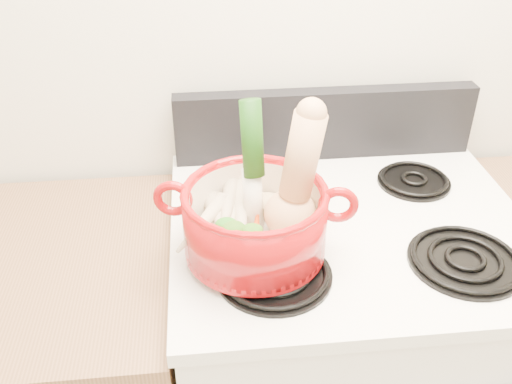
{
  "coord_description": "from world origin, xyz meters",
  "views": [
    {
      "loc": [
        -0.31,
        0.42,
        1.68
      ],
      "look_at": [
        -0.22,
        1.28,
        1.12
      ],
      "focal_mm": 40.0,
      "sensor_mm": 36.0,
      "label": 1
    }
  ],
  "objects": [
    {
      "name": "wall_back",
      "position": [
        0.0,
        1.75,
        1.3
      ],
      "size": [
        3.5,
        0.02,
        2.6
      ],
      "primitive_type": "cube",
      "color": "silver",
      "rests_on": "floor"
    },
    {
      "name": "stove_body",
      "position": [
        0.0,
        1.4,
        0.46
      ],
      "size": [
        0.76,
        0.65,
        0.92
      ],
      "primitive_type": "cube",
      "color": "white",
      "rests_on": "floor"
    },
    {
      "name": "cooktop",
      "position": [
        0.0,
        1.4,
        0.93
      ],
      "size": [
        0.78,
        0.67,
        0.03
      ],
      "primitive_type": "cube",
      "color": "white",
      "rests_on": "stove_body"
    },
    {
      "name": "control_backsplash",
      "position": [
        0.0,
        1.7,
        1.04
      ],
      "size": [
        0.76,
        0.05,
        0.18
      ],
      "primitive_type": "cube",
      "color": "black",
      "rests_on": "cooktop"
    },
    {
      "name": "burner_front_left",
      "position": [
        -0.19,
        1.24,
        0.96
      ],
      "size": [
        0.22,
        0.22,
        0.02
      ],
      "primitive_type": "cylinder",
      "color": "black",
      "rests_on": "cooktop"
    },
    {
      "name": "burner_front_right",
      "position": [
        0.19,
        1.24,
        0.96
      ],
      "size": [
        0.22,
        0.22,
        0.02
      ],
      "primitive_type": "cylinder",
      "color": "black",
      "rests_on": "cooktop"
    },
    {
      "name": "burner_back_left",
      "position": [
        -0.19,
        1.54,
        0.96
      ],
      "size": [
        0.17,
        0.17,
        0.02
      ],
      "primitive_type": "cylinder",
      "color": "black",
      "rests_on": "cooktop"
    },
    {
      "name": "burner_back_right",
      "position": [
        0.19,
        1.54,
        0.96
      ],
      "size": [
        0.17,
        0.17,
        0.02
      ],
      "primitive_type": "cylinder",
      "color": "black",
      "rests_on": "cooktop"
    },
    {
      "name": "dutch_oven",
      "position": [
        -0.22,
        1.3,
        1.04
      ],
      "size": [
        0.32,
        0.32,
        0.14
      ],
      "primitive_type": "cylinder",
      "rotation": [
        0.0,
        0.0,
        -0.17
      ],
      "color": "#95090C",
      "rests_on": "burner_front_left"
    },
    {
      "name": "pot_handle_left",
      "position": [
        -0.37,
        1.33,
        1.08
      ],
      "size": [
        0.08,
        0.03,
        0.08
      ],
      "primitive_type": "torus",
      "rotation": [
        1.57,
        0.0,
        -0.17
      ],
      "color": "#95090C",
      "rests_on": "dutch_oven"
    },
    {
      "name": "pot_handle_right",
      "position": [
        -0.07,
        1.28,
        1.08
      ],
      "size": [
        0.08,
        0.03,
        0.08
      ],
      "primitive_type": "torus",
      "rotation": [
        1.57,
        0.0,
        -0.17
      ],
      "color": "#95090C",
      "rests_on": "dutch_oven"
    },
    {
      "name": "squash",
      "position": [
        -0.14,
        1.32,
        1.13
      ],
      "size": [
        0.15,
        0.11,
        0.27
      ],
      "primitive_type": null,
      "rotation": [
        0.0,
        0.14,
        -0.02
      ],
      "color": "#DFA972",
      "rests_on": "dutch_oven"
    },
    {
      "name": "leek",
      "position": [
        -0.22,
        1.35,
        1.13
      ],
      "size": [
        0.06,
        0.1,
        0.28
      ],
      "primitive_type": "cylinder",
      "rotation": [
        -0.18,
        0.0,
        0.19
      ],
      "color": "silver",
      "rests_on": "dutch_oven"
    },
    {
      "name": "ginger",
      "position": [
        -0.19,
        1.38,
        1.02
      ],
      "size": [
        0.09,
        0.07,
        0.04
      ],
      "primitive_type": "ellipsoid",
      "rotation": [
        0.0,
        0.0,
        0.1
      ],
      "color": "tan",
      "rests_on": "dutch_oven"
    },
    {
      "name": "parsnip_0",
      "position": [
        -0.28,
        1.32,
        1.02
      ],
      "size": [
        0.1,
        0.25,
        0.07
      ],
      "primitive_type": "cone",
      "rotation": [
        1.66,
        0.0,
        0.24
      ],
      "color": "beige",
      "rests_on": "dutch_oven"
    },
    {
      "name": "parsnip_1",
      "position": [
        -0.27,
        1.32,
        1.02
      ],
      "size": [
        0.12,
        0.19,
        0.06
      ],
      "primitive_type": "cone",
      "rotation": [
        1.66,
        0.0,
        -0.46
      ],
      "color": "beige",
      "rests_on": "dutch_oven"
    },
    {
      "name": "parsnip_2",
      "position": [
        -0.24,
        1.34,
        1.03
      ],
      "size": [
        0.06,
        0.22,
        0.06
      ],
      "primitive_type": "cone",
      "rotation": [
        1.66,
        0.0,
        -0.07
      ],
      "color": "beige",
      "rests_on": "dutch_oven"
    },
    {
      "name": "parsnip_3",
      "position": [
        -0.32,
        1.32,
        1.03
      ],
      "size": [
        0.13,
        0.16,
        0.05
      ],
      "primitive_type": "cone",
      "rotation": [
        1.66,
        0.0,
        -0.62
      ],
      "color": "beige",
      "rests_on": "dutch_oven"
    },
    {
      "name": "parsnip_4",
      "position": [
        -0.27,
        1.36,
        1.04
      ],
      "size": [
        0.08,
        0.22,
        0.06
      ],
      "primitive_type": "cone",
      "rotation": [
        1.66,
        0.0,
        -0.21
      ],
      "color": "beige",
      "rests_on": "dutch_oven"
    },
    {
      "name": "carrot_0",
      "position": [
        -0.26,
        1.27,
        1.01
      ],
      "size": [
        0.06,
        0.17,
        0.05
      ],
      "primitive_type": "cone",
      "rotation": [
        1.66,
        0.0,
        -0.15
      ],
      "color": "#BE5809",
      "rests_on": "dutch_oven"
    },
    {
      "name": "carrot_1",
      "position": [
        -0.27,
        1.28,
        1.02
      ],
      "size": [
        0.04,
        0.14,
        0.04
      ],
      "primitive_type": "cone",
      "rotation": [
        1.66,
        0.0,
        -0.07
      ],
      "color": "#DB5E0A",
      "rests_on": "dutch_oven"
    },
    {
      "name": "carrot_2",
      "position": [
        -0.23,
        1.25,
        1.02
      ],
      "size": [
        0.06,
        0.16,
        0.04
      ],
      "primitive_type": "cone",
      "rotation": [
        1.66,
        0.0,
        -0.17
      ],
      "color": "#C43D09",
      "rests_on": "dutch_oven"
    }
  ]
}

